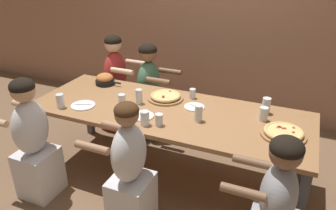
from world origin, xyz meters
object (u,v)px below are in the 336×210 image
Objects in this scene: empty_plate_a at (143,116)px; diner_far_midleft at (149,94)px; diner_far_left at (116,87)px; drinking_glass_f at (263,115)px; pizza_board_main at (166,97)px; empty_plate_b at (194,107)px; empty_plate_c at (83,105)px; drinking_glass_d at (145,119)px; diner_near_center at (130,173)px; diner_near_left at (33,143)px; drinking_glass_b at (266,106)px; skillet_bowl at (105,79)px; drinking_glass_i at (139,96)px; drinking_glass_a at (199,114)px; drinking_glass_g at (192,94)px; drinking_glass_e at (122,100)px; drinking_glass_c at (60,101)px; drinking_glass_h at (159,121)px; pizza_board_second at (283,133)px.

diner_far_midleft is at bearing 113.16° from empty_plate_a.
diner_far_left reaches higher than diner_far_midleft.
drinking_glass_f is 0.10× the size of diner_far_left.
drinking_glass_f reaches higher than pizza_board_main.
empty_plate_b is 1.36m from diner_far_left.
drinking_glass_f is at bearing 13.34° from empty_plate_c.
diner_near_center is (0.04, -0.36, -0.30)m from drinking_glass_d.
diner_near_left reaches higher than empty_plate_b.
pizza_board_main is at bearing -175.44° from drinking_glass_b.
diner_far_midleft is (-0.49, 1.05, -0.27)m from drinking_glass_d.
skillet_bowl is 2.10× the size of drinking_glass_i.
drinking_glass_a is 1.47× the size of drinking_glass_g.
empty_plate_c is (-0.66, -0.46, -0.02)m from pizza_board_main.
diner_near_center is at bearing -83.77° from drinking_glass_d.
diner_far_left is (-0.89, 0.49, -0.22)m from pizza_board_main.
drinking_glass_f reaches higher than drinking_glass_e.
empty_plate_a is 1.38× the size of drinking_glass_a.
diner_far_midleft reaches higher than diner_near_center.
diner_near_left is at bearing -99.42° from drinking_glass_c.
drinking_glass_d is at bearing -35.41° from drinking_glass_e.
pizza_board_main is at bearing 34.70° from empty_plate_c.
empty_plate_b is 1.51× the size of drinking_glass_d.
diner_near_left reaches higher than skillet_bowl.
skillet_bowl is 3.03× the size of drinking_glass_g.
drinking_glass_f is at bearing 29.12° from drinking_glass_h.
pizza_board_second is 1.36m from drinking_glass_i.
drinking_glass_d reaches higher than drinking_glass_h.
pizza_board_second is 0.30× the size of diner_far_left.
empty_plate_a is (-1.20, -0.15, -0.02)m from pizza_board_second.
drinking_glass_e is at bearing 35.56° from diner_far_left.
drinking_glass_c reaches higher than pizza_board_second.
drinking_glass_f is at bearing 73.07° from diner_far_left.
skillet_bowl is at bearing 141.53° from drinking_glass_d.
empty_plate_b is at bearing 60.57° from drinking_glass_d.
drinking_glass_d is at bearing -105.19° from drinking_glass_g.
drinking_glass_a is at bearing 32.18° from drinking_glass_d.
skillet_bowl reaches higher than drinking_glass_g.
skillet_bowl is at bearing 85.36° from drinking_glass_c.
drinking_glass_g is 0.54m from drinking_glass_i.
diner_far_left reaches higher than drinking_glass_i.
pizza_board_main is 0.29× the size of diner_far_left.
diner_far_left reaches higher than drinking_glass_f.
diner_far_midleft is (-1.40, 0.41, -0.28)m from drinking_glass_b.
empty_plate_c is 0.20× the size of diner_near_center.
skillet_bowl is at bearing 144.32° from empty_plate_a.
diner_far_midleft is (0.23, 0.95, -0.22)m from empty_plate_c.
drinking_glass_d is at bearing -84.51° from pizza_board_main.
drinking_glass_i is at bearing 29.65° from empty_plate_c.
drinking_glass_i is at bearing 176.34° from pizza_board_second.
drinking_glass_a is 1.20× the size of drinking_glass_f.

